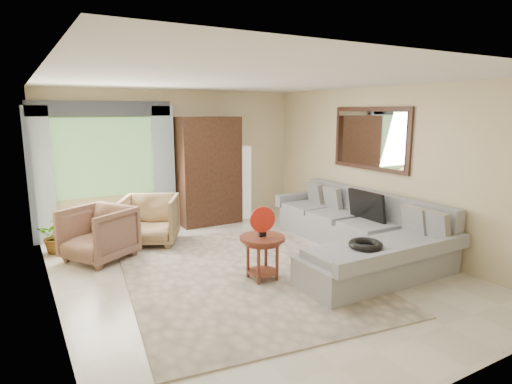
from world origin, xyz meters
TOP-DOWN VIEW (x-y plane):
  - ground at (0.00, 0.00)m, footprint 6.00×6.00m
  - area_rug at (-0.20, -0.02)m, footprint 3.50×4.36m
  - sectional_sofa at (1.78, -0.18)m, footprint 2.30×3.46m
  - tv_screen at (2.05, -0.06)m, footprint 0.14×0.74m
  - garden_hose at (1.00, -1.13)m, footprint 0.43×0.43m
  - coffee_table at (-0.05, -0.33)m, footprint 0.60×0.60m
  - red_disc at (-0.05, -0.33)m, footprint 0.34×0.10m
  - armchair_left at (-1.77, 1.57)m, footprint 1.21×1.20m
  - armchair_right at (-0.87, 1.97)m, footprint 1.19×1.20m
  - potted_plant at (-2.28, 2.25)m, footprint 0.63×0.58m
  - armoire at (0.55, 2.72)m, footprint 1.20×0.55m
  - floor_lamp at (1.35, 2.78)m, footprint 0.24×0.24m
  - window at (-1.35, 2.97)m, footprint 1.80×0.04m
  - curtain_left at (-2.40, 2.88)m, footprint 0.40×0.08m
  - curtain_right at (-0.30, 2.88)m, footprint 0.40×0.08m
  - valance at (-1.35, 2.90)m, footprint 2.40×0.12m
  - wall_mirror at (2.46, 0.35)m, footprint 0.05×1.70m

SIDE VIEW (x-z plane):
  - ground at x=0.00m, z-range 0.00..0.00m
  - area_rug at x=-0.20m, z-range 0.00..0.02m
  - sectional_sofa at x=1.78m, z-range -0.17..0.73m
  - potted_plant at x=-2.28m, z-range 0.00..0.57m
  - coffee_table at x=-0.05m, z-range 0.02..0.61m
  - armchair_left at x=-1.77m, z-range 0.00..0.81m
  - armchair_right at x=-0.87m, z-range 0.00..0.82m
  - garden_hose at x=1.00m, z-range 0.50..0.59m
  - tv_screen at x=2.05m, z-range 0.48..0.96m
  - floor_lamp at x=1.35m, z-range 0.00..1.50m
  - red_disc at x=-0.05m, z-range 0.66..1.00m
  - armoire at x=0.55m, z-range 0.00..2.10m
  - curtain_left at x=-2.40m, z-range 0.00..2.30m
  - curtain_right at x=-0.30m, z-range 0.00..2.30m
  - window at x=-1.35m, z-range 0.70..2.10m
  - wall_mirror at x=2.46m, z-range 1.22..2.27m
  - valance at x=-1.35m, z-range 2.12..2.38m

